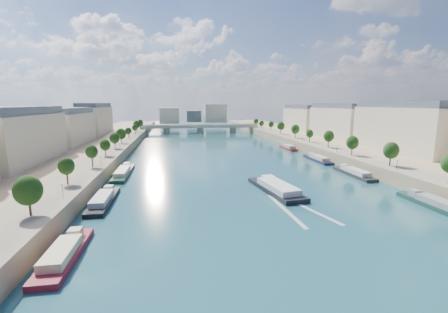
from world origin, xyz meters
name	(u,v)px	position (x,y,z in m)	size (l,w,h in m)	color
ground	(225,160)	(0.00, 100.00, 0.00)	(700.00, 700.00, 0.00)	#0D373D
quay_left	(73,159)	(-72.00, 100.00, 2.50)	(44.00, 520.00, 5.00)	#9E8460
quay_right	(355,151)	(72.00, 100.00, 2.50)	(44.00, 520.00, 5.00)	#9E8460
pave_left	(106,153)	(-57.00, 100.00, 5.05)	(14.00, 520.00, 0.10)	gray
pave_right	(330,147)	(57.00, 100.00, 5.05)	(14.00, 520.00, 0.10)	gray
trees_left	(111,141)	(-55.00, 102.00, 10.48)	(4.80, 268.80, 8.26)	#382B1E
trees_right	(318,135)	(55.00, 110.00, 10.48)	(4.80, 268.80, 8.26)	#382B1E
lamps_left	(111,150)	(-52.50, 90.00, 7.78)	(0.36, 200.36, 4.28)	black
lamps_right	(318,141)	(52.50, 105.00, 7.78)	(0.36, 200.36, 4.28)	black
buildings_left	(50,128)	(-85.00, 112.00, 16.45)	(16.00, 226.00, 23.20)	beige
buildings_right	(365,124)	(85.00, 112.00, 16.45)	(16.00, 226.00, 23.20)	beige
skyline	(197,115)	(3.19, 319.52, 14.66)	(79.00, 42.00, 22.00)	beige
bridge	(200,128)	(0.00, 241.35, 5.08)	(112.00, 12.00, 8.15)	#C1B79E
tour_barge	(276,188)	(7.44, 43.07, 1.06)	(11.92, 28.75, 3.79)	black
wake	(296,209)	(7.44, 26.48, 0.02)	(11.31, 26.02, 0.04)	silver
moored_barges_left	(94,213)	(-45.50, 30.02, 0.84)	(5.00, 125.51, 3.60)	#192339
moored_barges_right	(364,177)	(45.50, 52.96, 0.84)	(5.00, 168.70, 3.60)	black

